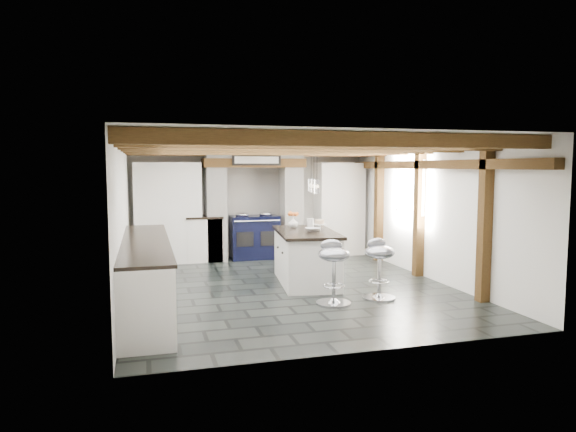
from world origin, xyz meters
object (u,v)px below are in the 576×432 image
object	(u,v)px
kitchen_island	(306,256)
bar_stool_near	(379,262)
bar_stool_far	(334,265)
range_cooker	(254,236)

from	to	relation	value
kitchen_island	bar_stool_near	world-z (taller)	kitchen_island
kitchen_island	bar_stool_near	size ratio (longest dim) A/B	2.10
bar_stool_near	bar_stool_far	distance (m)	0.75
range_cooker	bar_stool_far	size ratio (longest dim) A/B	1.11
bar_stool_far	kitchen_island	bearing A→B (deg)	102.75
range_cooker	bar_stool_far	world-z (taller)	range_cooker
kitchen_island	bar_stool_far	size ratio (longest dim) A/B	2.05
range_cooker	bar_stool_near	world-z (taller)	range_cooker
range_cooker	kitchen_island	xyz separation A→B (m)	(0.35, -2.47, -0.02)
range_cooker	bar_stool_far	bearing A→B (deg)	-85.25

